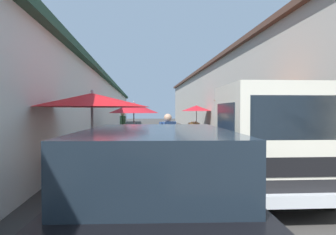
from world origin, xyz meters
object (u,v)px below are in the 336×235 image
object	(u,v)px
fruit_stall_mid_lane	(91,112)
hatchback_car	(157,192)
vendor_by_crates	(168,139)
fruit_stall_near_left	(196,111)
plastic_stool	(115,135)
vendor_in_shade	(123,125)
parked_scooter	(249,139)
delivery_truck	(261,143)
fruit_stall_far_right	(250,105)
fruit_stall_far_left	(134,112)

from	to	relation	value
fruit_stall_mid_lane	hatchback_car	world-z (taller)	fruit_stall_mid_lane
fruit_stall_mid_lane	vendor_by_crates	bearing A→B (deg)	-55.19
vendor_by_crates	fruit_stall_near_left	bearing A→B (deg)	-14.23
hatchback_car	vendor_by_crates	xyz separation A→B (m)	(4.41, -0.55, 0.16)
hatchback_car	plastic_stool	size ratio (longest dim) A/B	9.21
fruit_stall_mid_lane	vendor_in_shade	bearing A→B (deg)	-0.92
vendor_by_crates	parked_scooter	distance (m)	5.75
delivery_truck	parked_scooter	size ratio (longest dim) A/B	3.01
hatchback_car	fruit_stall_mid_lane	bearing A→B (deg)	21.75
delivery_truck	plastic_stool	size ratio (longest dim) A/B	11.44
hatchback_car	parked_scooter	size ratio (longest dim) A/B	2.42
fruit_stall_far_right	vendor_in_shade	world-z (taller)	fruit_stall_far_right
fruit_stall_far_left	vendor_by_crates	size ratio (longest dim) A/B	1.51
plastic_stool	vendor_in_shade	bearing A→B (deg)	-137.84
parked_scooter	plastic_stool	distance (m)	7.05
delivery_truck	vendor_by_crates	xyz separation A→B (m)	(2.38, 1.57, -0.14)
fruit_stall_mid_lane	vendor_by_crates	size ratio (longest dim) A/B	1.61
fruit_stall_mid_lane	parked_scooter	world-z (taller)	fruit_stall_mid_lane
vendor_in_shade	plastic_stool	bearing A→B (deg)	42.16
fruit_stall_far_right	fruit_stall_mid_lane	bearing A→B (deg)	122.17
fruit_stall_far_right	plastic_stool	distance (m)	8.09
hatchback_car	plastic_stool	bearing A→B (deg)	7.24
parked_scooter	hatchback_car	bearing A→B (deg)	152.58
fruit_stall_far_left	hatchback_car	xyz separation A→B (m)	(-10.36, -0.50, -0.88)
delivery_truck	vendor_by_crates	distance (m)	2.85
fruit_stall_far_left	vendor_by_crates	distance (m)	6.08
hatchback_car	parked_scooter	distance (m)	9.69
fruit_stall_far_right	delivery_truck	bearing A→B (deg)	161.14
fruit_stall_near_left	vendor_by_crates	xyz separation A→B (m)	(-13.51, 3.43, -0.70)
fruit_stall_far_right	parked_scooter	xyz separation A→B (m)	(2.43, -0.93, -1.40)
vendor_in_shade	fruit_stall_far_left	bearing A→B (deg)	-156.47
plastic_stool	fruit_stall_mid_lane	bearing A→B (deg)	-178.12
hatchback_car	delivery_truck	size ratio (longest dim) A/B	0.81
fruit_stall_near_left	vendor_by_crates	distance (m)	13.96
fruit_stall_mid_lane	parked_scooter	distance (m)	7.98
hatchback_car	vendor_in_shade	bearing A→B (deg)	5.43
fruit_stall_near_left	hatchback_car	xyz separation A→B (m)	(-17.93, 3.98, -0.87)
fruit_stall_mid_lane	fruit_stall_near_left	xyz separation A→B (m)	(14.77, -5.24, -0.02)
delivery_truck	plastic_stool	bearing A→B (deg)	19.74
fruit_stall_mid_lane	fruit_stall_near_left	distance (m)	15.67
delivery_truck	vendor_in_shade	size ratio (longest dim) A/B	3.08
hatchback_car	fruit_stall_near_left	bearing A→B (deg)	-12.51
fruit_stall_far_left	fruit_stall_near_left	distance (m)	8.79
fruit_stall_near_left	vendor_in_shade	xyz separation A→B (m)	(-6.14, 5.10, -0.67)
fruit_stall_near_left	hatchback_car	bearing A→B (deg)	167.49
fruit_stall_far_right	vendor_by_crates	distance (m)	3.59
plastic_stool	fruit_stall_far_left	bearing A→B (deg)	-151.01
fruit_stall_far_right	fruit_stall_near_left	bearing A→B (deg)	-2.18
fruit_stall_far_left	delivery_truck	xyz separation A→B (m)	(-8.32, -2.61, -0.58)
vendor_in_shade	vendor_by_crates	bearing A→B (deg)	-167.25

